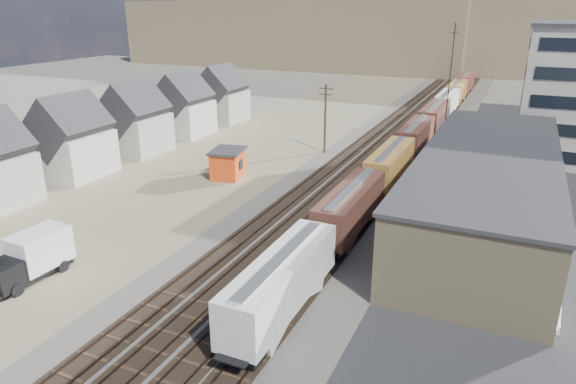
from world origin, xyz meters
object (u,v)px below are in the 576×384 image
at_px(utility_pole_north, 325,117).
at_px(freight_train, 425,125).
at_px(maintenance_shed, 228,163).
at_px(parked_car_white, 548,310).
at_px(box_truck, 32,257).

bearing_deg(utility_pole_north, freight_train, 44.59).
relative_size(maintenance_shed, parked_car_white, 1.26).
relative_size(freight_train, utility_pole_north, 11.97).
bearing_deg(box_truck, maintenance_shed, 88.20).
height_order(freight_train, parked_car_white, freight_train).
bearing_deg(parked_car_white, utility_pole_north, 132.08).
relative_size(freight_train, box_truck, 17.16).
xyz_separation_m(freight_train, parked_car_white, (16.85, -45.81, -2.07)).
bearing_deg(box_truck, utility_pole_north, 79.79).
bearing_deg(parked_car_white, box_truck, -162.82).
relative_size(utility_pole_north, parked_car_white, 2.27).
distance_m(utility_pole_north, maintenance_shed, 17.56).
bearing_deg(box_truck, parked_car_white, 15.97).
bearing_deg(utility_pole_north, maintenance_shed, -114.31).
bearing_deg(maintenance_shed, freight_train, 55.12).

